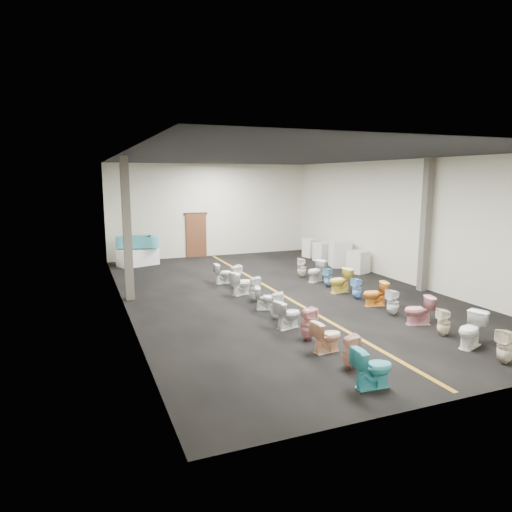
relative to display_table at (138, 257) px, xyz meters
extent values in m
plane|color=black|center=(3.76, -6.74, -0.37)|extent=(16.00, 16.00, 0.00)
plane|color=black|center=(3.76, -6.74, 4.13)|extent=(16.00, 16.00, 0.00)
plane|color=beige|center=(3.76, 1.26, 1.88)|extent=(10.00, 0.00, 10.00)
plane|color=beige|center=(3.76, -14.74, 1.88)|extent=(10.00, 0.00, 10.00)
plane|color=beige|center=(-1.24, -6.74, 1.88)|extent=(0.00, 16.00, 16.00)
plane|color=beige|center=(8.76, -6.74, 1.88)|extent=(0.00, 16.00, 16.00)
cube|color=#966715|center=(3.76, -6.74, -0.37)|extent=(0.12, 15.60, 0.01)
cube|color=#562D19|center=(2.96, 1.20, 0.68)|extent=(1.00, 0.10, 2.10)
cube|color=#331C11|center=(2.96, 1.21, 1.75)|extent=(1.15, 0.08, 0.10)
cube|color=#59544C|center=(-0.99, -5.74, 1.88)|extent=(0.25, 0.25, 4.50)
cube|color=#59544C|center=(8.51, -8.24, 1.88)|extent=(0.25, 0.25, 4.50)
cube|color=white|center=(0.00, 0.00, 0.00)|extent=(1.87, 1.36, 0.75)
cube|color=teal|center=(0.00, 0.00, 0.68)|extent=(1.34, 0.97, 0.50)
cylinder|color=teal|center=(-0.58, 0.17, 0.68)|extent=(0.66, 0.66, 0.50)
cylinder|color=teal|center=(0.58, -0.17, 0.68)|extent=(0.66, 0.66, 0.50)
cube|color=teal|center=(0.00, 0.00, 0.88)|extent=(1.09, 0.72, 0.20)
cube|color=silver|center=(8.16, -4.93, 0.07)|extent=(0.89, 0.89, 0.90)
cube|color=silver|center=(8.16, -3.55, 0.19)|extent=(1.00, 1.00, 1.12)
cube|color=silver|center=(8.16, -2.15, 0.06)|extent=(0.81, 0.81, 0.87)
cube|color=silver|center=(8.16, -0.92, 0.08)|extent=(0.74, 0.74, 0.91)
imported|color=#39A6B2|center=(2.47, -13.78, 0.02)|extent=(0.79, 0.48, 0.78)
imported|color=#D79E88|center=(2.56, -12.89, -0.02)|extent=(0.35, 0.34, 0.71)
imported|color=#FCBE97|center=(2.58, -11.93, -0.01)|extent=(0.77, 0.50, 0.73)
imported|color=#D58E91|center=(2.54, -11.12, 0.03)|extent=(0.41, 0.40, 0.80)
imported|color=silver|center=(2.48, -10.14, 0.00)|extent=(0.81, 0.59, 0.74)
imported|color=white|center=(2.52, -9.34, 0.01)|extent=(0.44, 0.44, 0.77)
imported|color=white|center=(2.61, -8.37, -0.03)|extent=(0.76, 0.57, 0.68)
imported|color=silver|center=(2.62, -7.40, 0.02)|extent=(0.41, 0.41, 0.78)
imported|color=white|center=(2.53, -6.48, 0.02)|extent=(0.87, 0.67, 0.78)
imported|color=silver|center=(2.62, -5.59, 0.04)|extent=(0.45, 0.44, 0.83)
imported|color=white|center=(2.49, -4.69, 0.00)|extent=(0.73, 0.42, 0.74)
imported|color=beige|center=(5.72, -13.88, 0.00)|extent=(0.38, 0.38, 0.75)
imported|color=white|center=(5.80, -12.91, 0.04)|extent=(0.91, 0.71, 0.82)
imported|color=#F1E6C6|center=(5.79, -12.09, -0.03)|extent=(0.38, 0.38, 0.69)
imported|color=pink|center=(5.83, -11.15, 0.01)|extent=(0.84, 0.61, 0.77)
imported|color=white|center=(5.72, -10.24, 0.00)|extent=(0.35, 0.34, 0.75)
imported|color=orange|center=(5.83, -9.26, 0.00)|extent=(0.80, 0.56, 0.75)
imported|color=#79B6ED|center=(5.78, -8.39, -0.03)|extent=(0.35, 0.35, 0.69)
imported|color=#F3D856|center=(5.72, -7.46, 0.04)|extent=(0.84, 0.54, 0.82)
imported|color=#6EA6CC|center=(5.76, -6.62, -0.02)|extent=(0.41, 0.40, 0.70)
imported|color=silver|center=(5.76, -5.72, 0.02)|extent=(0.89, 0.71, 0.79)
imported|color=beige|center=(5.62, -4.86, 0.01)|extent=(0.45, 0.45, 0.76)
camera|label=1|loc=(-2.47, -20.37, 3.49)|focal=32.00mm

